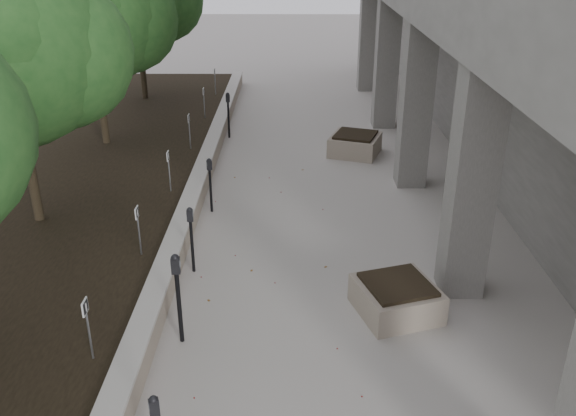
{
  "coord_description": "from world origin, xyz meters",
  "views": [
    {
      "loc": [
        0.42,
        -3.37,
        5.86
      ],
      "look_at": [
        0.35,
        7.34,
        0.96
      ],
      "focal_mm": 38.09,
      "sensor_mm": 36.0,
      "label": 1
    }
  ],
  "objects_px": {
    "parking_meter_2": "(179,299)",
    "parking_meter_3": "(192,240)",
    "parking_meter_5": "(228,115)",
    "planter_front": "(397,297)",
    "parking_meter_4": "(210,185)",
    "crabapple_tree_3": "(15,89)",
    "crabapple_tree_4": "(94,44)",
    "crabapple_tree_5": "(138,19)",
    "planter_back": "(355,144)"
  },
  "relations": [
    {
      "from": "parking_meter_2",
      "to": "parking_meter_3",
      "type": "xyz_separation_m",
      "value": [
        -0.13,
        2.14,
        -0.11
      ]
    },
    {
      "from": "parking_meter_5",
      "to": "planter_front",
      "type": "height_order",
      "value": "parking_meter_5"
    },
    {
      "from": "parking_meter_4",
      "to": "parking_meter_5",
      "type": "height_order",
      "value": "parking_meter_5"
    },
    {
      "from": "crabapple_tree_3",
      "to": "crabapple_tree_4",
      "type": "relative_size",
      "value": 1.0
    },
    {
      "from": "crabapple_tree_3",
      "to": "parking_meter_3",
      "type": "xyz_separation_m",
      "value": [
        3.38,
        -1.42,
        -2.46
      ]
    },
    {
      "from": "parking_meter_3",
      "to": "planter_front",
      "type": "relative_size",
      "value": 1.07
    },
    {
      "from": "crabapple_tree_4",
      "to": "parking_meter_5",
      "type": "xyz_separation_m",
      "value": [
        3.29,
        1.7,
        -2.41
      ]
    },
    {
      "from": "crabapple_tree_3",
      "to": "crabapple_tree_5",
      "type": "bearing_deg",
      "value": 90.0
    },
    {
      "from": "parking_meter_2",
      "to": "parking_meter_4",
      "type": "bearing_deg",
      "value": 88.18
    },
    {
      "from": "planter_back",
      "to": "planter_front",
      "type": "bearing_deg",
      "value": -90.37
    },
    {
      "from": "parking_meter_4",
      "to": "planter_front",
      "type": "xyz_separation_m",
      "value": [
        3.57,
        -4.0,
        -0.36
      ]
    },
    {
      "from": "parking_meter_2",
      "to": "planter_back",
      "type": "height_order",
      "value": "parking_meter_2"
    },
    {
      "from": "parking_meter_3",
      "to": "planter_front",
      "type": "height_order",
      "value": "parking_meter_3"
    },
    {
      "from": "crabapple_tree_3",
      "to": "planter_back",
      "type": "distance_m",
      "value": 9.18
    },
    {
      "from": "crabapple_tree_4",
      "to": "planter_front",
      "type": "height_order",
      "value": "crabapple_tree_4"
    },
    {
      "from": "parking_meter_4",
      "to": "planter_back",
      "type": "relative_size",
      "value": 0.99
    },
    {
      "from": "parking_meter_3",
      "to": "parking_meter_5",
      "type": "height_order",
      "value": "parking_meter_5"
    },
    {
      "from": "planter_front",
      "to": "parking_meter_2",
      "type": "bearing_deg",
      "value": -166.82
    },
    {
      "from": "parking_meter_3",
      "to": "parking_meter_5",
      "type": "bearing_deg",
      "value": 87.77
    },
    {
      "from": "crabapple_tree_3",
      "to": "parking_meter_2",
      "type": "bearing_deg",
      "value": -45.38
    },
    {
      "from": "parking_meter_4",
      "to": "parking_meter_3",
      "type": "bearing_deg",
      "value": -112.07
    },
    {
      "from": "parking_meter_5",
      "to": "planter_front",
      "type": "xyz_separation_m",
      "value": [
        3.68,
        -9.45,
        -0.42
      ]
    },
    {
      "from": "planter_front",
      "to": "planter_back",
      "type": "height_order",
      "value": "planter_back"
    },
    {
      "from": "crabapple_tree_5",
      "to": "parking_meter_4",
      "type": "xyz_separation_m",
      "value": [
        3.4,
        -8.75,
        -2.48
      ]
    },
    {
      "from": "crabapple_tree_3",
      "to": "parking_meter_2",
      "type": "distance_m",
      "value": 5.53
    },
    {
      "from": "parking_meter_2",
      "to": "planter_back",
      "type": "relative_size",
      "value": 1.19
    },
    {
      "from": "parking_meter_4",
      "to": "planter_front",
      "type": "height_order",
      "value": "parking_meter_4"
    },
    {
      "from": "parking_meter_2",
      "to": "parking_meter_5",
      "type": "height_order",
      "value": "parking_meter_2"
    },
    {
      "from": "crabapple_tree_4",
      "to": "parking_meter_4",
      "type": "bearing_deg",
      "value": -47.77
    },
    {
      "from": "crabapple_tree_5",
      "to": "planter_back",
      "type": "bearing_deg",
      "value": -34.33
    },
    {
      "from": "crabapple_tree_4",
      "to": "parking_meter_4",
      "type": "distance_m",
      "value": 5.63
    },
    {
      "from": "crabapple_tree_3",
      "to": "parking_meter_3",
      "type": "relative_size",
      "value": 4.12
    },
    {
      "from": "crabapple_tree_4",
      "to": "planter_back",
      "type": "bearing_deg",
      "value": 1.66
    },
    {
      "from": "parking_meter_3",
      "to": "planter_back",
      "type": "relative_size",
      "value": 1.02
    },
    {
      "from": "crabapple_tree_5",
      "to": "parking_meter_4",
      "type": "height_order",
      "value": "crabapple_tree_5"
    },
    {
      "from": "crabapple_tree_4",
      "to": "parking_meter_3",
      "type": "height_order",
      "value": "crabapple_tree_4"
    },
    {
      "from": "parking_meter_2",
      "to": "parking_meter_5",
      "type": "bearing_deg",
      "value": 88.09
    },
    {
      "from": "crabapple_tree_3",
      "to": "parking_meter_4",
      "type": "bearing_deg",
      "value": 20.23
    },
    {
      "from": "crabapple_tree_4",
      "to": "parking_meter_5",
      "type": "relative_size",
      "value": 3.85
    },
    {
      "from": "parking_meter_3",
      "to": "parking_meter_4",
      "type": "xyz_separation_m",
      "value": [
        0.02,
        2.67,
        -0.02
      ]
    },
    {
      "from": "parking_meter_5",
      "to": "parking_meter_4",
      "type": "bearing_deg",
      "value": -98.06
    },
    {
      "from": "crabapple_tree_4",
      "to": "crabapple_tree_5",
      "type": "bearing_deg",
      "value": 90.0
    },
    {
      "from": "crabapple_tree_4",
      "to": "parking_meter_2",
      "type": "bearing_deg",
      "value": -67.68
    },
    {
      "from": "parking_meter_4",
      "to": "planter_back",
      "type": "height_order",
      "value": "parking_meter_4"
    },
    {
      "from": "parking_meter_4",
      "to": "planter_front",
      "type": "bearing_deg",
      "value": -69.98
    },
    {
      "from": "crabapple_tree_4",
      "to": "crabapple_tree_5",
      "type": "relative_size",
      "value": 1.0
    },
    {
      "from": "parking_meter_2",
      "to": "crabapple_tree_3",
      "type": "bearing_deg",
      "value": 131.45
    },
    {
      "from": "parking_meter_2",
      "to": "planter_back",
      "type": "distance_m",
      "value": 9.45
    },
    {
      "from": "parking_meter_4",
      "to": "planter_back",
      "type": "distance_m",
      "value": 5.37
    },
    {
      "from": "crabapple_tree_3",
      "to": "crabapple_tree_5",
      "type": "xyz_separation_m",
      "value": [
        0.0,
        10.0,
        0.0
      ]
    }
  ]
}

